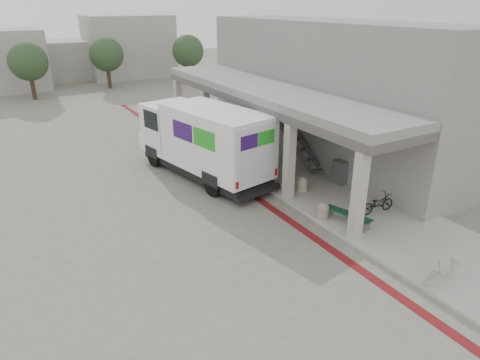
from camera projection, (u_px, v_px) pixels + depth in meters
ground at (252, 215)px, 17.02m from camera, size 120.00×120.00×0.00m
bike_lane_stripe at (248, 192)px, 19.08m from camera, size 0.35×40.00×0.01m
sidewalk at (329, 193)px, 18.83m from camera, size 4.40×28.00×0.12m
transit_building at (319, 93)px, 22.45m from camera, size 7.60×17.00×7.00m
distant_backdrop at (44, 56)px, 43.38m from camera, size 28.00×10.00×6.50m
tree_left at (28, 62)px, 35.89m from camera, size 3.20×3.20×4.80m
tree_mid at (106, 55)px, 40.71m from camera, size 3.20×3.20×4.80m
tree_right at (188, 51)px, 43.59m from camera, size 3.20×3.20×4.80m
fedex_truck at (203, 139)px, 20.16m from camera, size 3.95×8.38×3.44m
bench at (348, 216)px, 15.95m from camera, size 0.89×1.92×0.44m
bollard_near at (323, 211)px, 16.37m from camera, size 0.43×0.43×0.65m
bollard_far at (302, 184)px, 18.74m from camera, size 0.44×0.44×0.66m
utility_cabinet at (340, 172)px, 19.46m from camera, size 0.56×0.70×1.08m
bicycle_black at (378, 203)px, 16.78m from camera, size 1.56×0.63×0.80m
bicycle_cream at (443, 268)px, 12.58m from camera, size 1.59×0.49×0.95m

